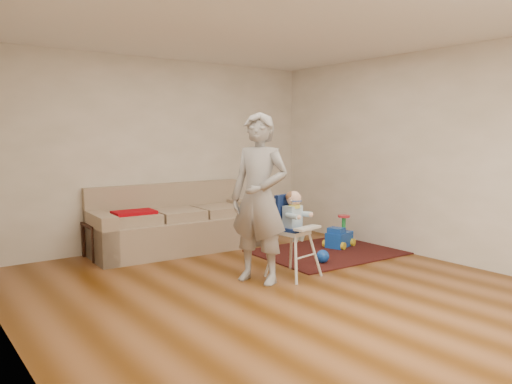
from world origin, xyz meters
TOP-DOWN VIEW (x-y plane):
  - ground at (0.00, 0.00)m, footprint 5.50×5.50m
  - room_envelope at (0.00, 0.53)m, footprint 5.04×5.52m
  - sofa at (0.01, 2.30)m, footprint 2.41×1.09m
  - side_table at (-0.96, 2.48)m, footprint 0.47×0.47m
  - area_rug at (1.63, 0.92)m, footprint 1.97×1.51m
  - ride_on_toy at (1.97, 1.05)m, footprint 0.47×0.39m
  - toy_ball at (1.14, 0.53)m, footprint 0.16×0.16m
  - high_chair at (0.47, 0.32)m, footprint 0.54×0.54m
  - adult at (0.04, 0.40)m, footprint 0.68×0.80m

SIDE VIEW (x-z plane):
  - ground at x=0.00m, z-range 0.00..0.00m
  - area_rug at x=1.63m, z-range 0.00..0.02m
  - toy_ball at x=1.14m, z-range 0.02..0.18m
  - side_table at x=-0.96m, z-range 0.00..0.47m
  - ride_on_toy at x=1.97m, z-range 0.02..0.46m
  - sofa at x=0.01m, z-range 0.00..0.91m
  - high_chair at x=0.47m, z-range -0.02..0.98m
  - adult at x=0.04m, z-range 0.00..1.85m
  - room_envelope at x=0.00m, z-range 0.52..3.24m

